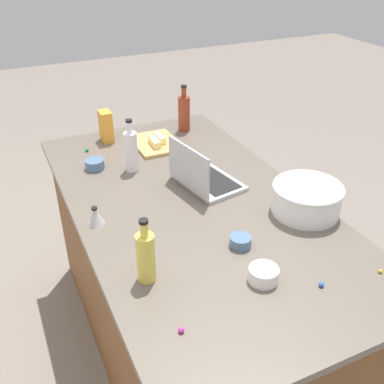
{
  "coord_description": "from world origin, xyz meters",
  "views": [
    {
      "loc": [
        -1.49,
        0.7,
        1.94
      ],
      "look_at": [
        0.0,
        0.0,
        0.95
      ],
      "focal_mm": 42.0,
      "sensor_mm": 36.0,
      "label": 1
    }
  ],
  "objects": [
    {
      "name": "bottle_vinegar",
      "position": [
        0.39,
        0.14,
        1.01
      ],
      "size": [
        0.07,
        0.07,
        0.26
      ],
      "color": "white",
      "rests_on": "island_counter"
    },
    {
      "name": "candy_bag",
      "position": [
        0.78,
        0.16,
        0.99
      ],
      "size": [
        0.09,
        0.06,
        0.17
      ],
      "primitive_type": "cube",
      "color": "gold",
      "rests_on": "island_counter"
    },
    {
      "name": "cutting_board",
      "position": [
        0.61,
        -0.07,
        0.91
      ],
      "size": [
        0.3,
        0.23,
        0.02
      ],
      "primitive_type": "cube",
      "color": "tan",
      "rests_on": "island_counter"
    },
    {
      "name": "candy_3",
      "position": [
        0.69,
        0.29,
        0.91
      ],
      "size": [
        0.02,
        0.02,
        0.02
      ],
      "primitive_type": "sphere",
      "color": "green",
      "rests_on": "island_counter"
    },
    {
      "name": "candy_2",
      "position": [
        -0.64,
        0.33,
        0.91
      ],
      "size": [
        0.02,
        0.02,
        0.02
      ],
      "primitive_type": "sphere",
      "color": "#CC3399",
      "rests_on": "island_counter"
    },
    {
      "name": "laptop",
      "position": [
        0.1,
        -0.1,
        0.95
      ],
      "size": [
        0.34,
        0.28,
        0.22
      ],
      "color": "#B7B7BC",
      "rests_on": "island_counter"
    },
    {
      "name": "ramekin_wide",
      "position": [
        0.48,
        0.3,
        0.92
      ],
      "size": [
        0.09,
        0.09,
        0.05
      ],
      "primitive_type": "cylinder",
      "color": "slate",
      "rests_on": "island_counter"
    },
    {
      "name": "candy_1",
      "position": [
        -0.69,
        -0.4,
        0.91
      ],
      "size": [
        0.01,
        0.01,
        0.01
      ],
      "primitive_type": "sphere",
      "color": "yellow",
      "rests_on": "island_counter"
    },
    {
      "name": "butter_stick_left",
      "position": [
        0.61,
        -0.09,
        0.94
      ],
      "size": [
        0.11,
        0.04,
        0.04
      ],
      "primitive_type": "cube",
      "rotation": [
        0.0,
        0.0,
        -0.07
      ],
      "color": "#F4E58C",
      "rests_on": "cutting_board"
    },
    {
      "name": "ramekin_small",
      "position": [
        -0.36,
        -0.03,
        0.92
      ],
      "size": [
        0.08,
        0.08,
        0.04
      ],
      "primitive_type": "cylinder",
      "color": "slate",
      "rests_on": "island_counter"
    },
    {
      "name": "butter_stick_right",
      "position": [
        0.57,
        -0.05,
        0.94
      ],
      "size": [
        0.11,
        0.04,
        0.04
      ],
      "primitive_type": "cube",
      "rotation": [
        0.0,
        0.0,
        -0.04
      ],
      "color": "#F4E58C",
      "rests_on": "cutting_board"
    },
    {
      "name": "mixing_bowl_large",
      "position": [
        -0.27,
        -0.4,
        0.97
      ],
      "size": [
        0.29,
        0.29,
        0.13
      ],
      "color": "white",
      "rests_on": "island_counter"
    },
    {
      "name": "bottle_oil",
      "position": [
        -0.38,
        0.34,
        1.0
      ],
      "size": [
        0.06,
        0.06,
        0.24
      ],
      "color": "#DBC64C",
      "rests_on": "island_counter"
    },
    {
      "name": "candy_4",
      "position": [
        -0.66,
        -0.17,
        0.91
      ],
      "size": [
        0.02,
        0.02,
        0.02
      ],
      "primitive_type": "sphere",
      "color": "blue",
      "rests_on": "island_counter"
    },
    {
      "name": "ramekin_medium",
      "position": [
        -0.55,
        -0.01,
        0.93
      ],
      "size": [
        0.1,
        0.1,
        0.05
      ],
      "primitive_type": "cylinder",
      "color": "white",
      "rests_on": "island_counter"
    },
    {
      "name": "bottle_soy",
      "position": [
        0.74,
        -0.29,
        1.01
      ],
      "size": [
        0.07,
        0.07,
        0.27
      ],
      "color": "maroon",
      "rests_on": "island_counter"
    },
    {
      "name": "ground_plane",
      "position": [
        0.0,
        0.0,
        0.0
      ],
      "size": [
        12.0,
        12.0,
        0.0
      ],
      "primitive_type": "plane",
      "color": "slate"
    },
    {
      "name": "island_counter",
      "position": [
        0.0,
        0.0,
        0.45
      ],
      "size": [
        1.85,
        0.99,
        0.9
      ],
      "color": "brown",
      "rests_on": "ground"
    },
    {
      "name": "kitchen_timer",
      "position": [
        0.02,
        0.42,
        0.94
      ],
      "size": [
        0.07,
        0.07,
        0.08
      ],
      "color": "#B2B2B7",
      "rests_on": "island_counter"
    },
    {
      "name": "candy_0",
      "position": [
        0.21,
        -0.03,
        0.91
      ],
      "size": [
        0.02,
        0.02,
        0.02
      ],
      "primitive_type": "sphere",
      "color": "green",
      "rests_on": "island_counter"
    }
  ]
}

